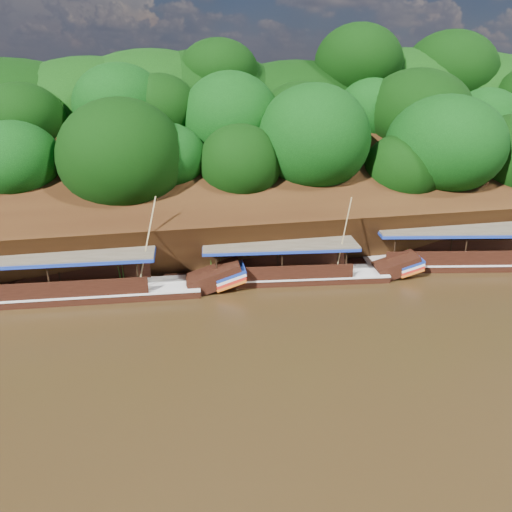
# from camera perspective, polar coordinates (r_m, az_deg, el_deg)

# --- Properties ---
(ground) EXTENTS (160.00, 160.00, 0.00)m
(ground) POSITION_cam_1_polar(r_m,az_deg,el_deg) (25.42, 14.52, -9.14)
(ground) COLOR black
(ground) RESTS_ON ground
(riverbank) EXTENTS (120.00, 30.06, 19.40)m
(riverbank) POSITION_cam_1_polar(r_m,az_deg,el_deg) (44.82, 1.93, 7.00)
(riverbank) COLOR black
(riverbank) RESTS_ON ground
(boat_0) EXTENTS (16.74, 5.26, 7.32)m
(boat_0) POSITION_cam_1_polar(r_m,az_deg,el_deg) (36.41, 24.45, -0.16)
(boat_0) COLOR black
(boat_0) RESTS_ON ground
(boat_1) EXTENTS (14.32, 3.76, 5.87)m
(boat_1) POSITION_cam_1_polar(r_m,az_deg,el_deg) (31.18, 5.40, -1.74)
(boat_1) COLOR black
(boat_1) RESTS_ON ground
(boat_2) EXTENTS (17.34, 3.62, 6.26)m
(boat_2) POSITION_cam_1_polar(r_m,az_deg,el_deg) (30.28, -18.62, -3.34)
(boat_2) COLOR black
(boat_2) RESTS_ON ground
(reeds) EXTENTS (48.83, 2.26, 2.06)m
(reeds) POSITION_cam_1_polar(r_m,az_deg,el_deg) (32.13, 1.84, -0.31)
(reeds) COLOR #2F6218
(reeds) RESTS_ON ground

